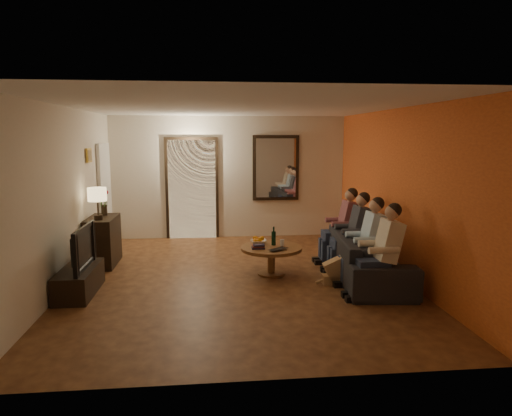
{
  "coord_description": "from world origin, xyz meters",
  "views": [
    {
      "loc": [
        -0.42,
        -6.78,
        2.16
      ],
      "look_at": [
        0.3,
        0.3,
        1.05
      ],
      "focal_mm": 32.0,
      "sensor_mm": 36.0,
      "label": 1
    }
  ],
  "objects": [
    {
      "name": "wine_glass",
      "position": [
        0.71,
        0.21,
        0.5
      ],
      "size": [
        0.06,
        0.06,
        0.1
      ],
      "primitive_type": "cylinder",
      "color": "silver",
      "rests_on": "coffee_table"
    },
    {
      "name": "orange_accent",
      "position": [
        2.49,
        0.0,
        1.3
      ],
      "size": [
        0.01,
        6.0,
        2.6
      ],
      "primitive_type": "cube",
      "color": "#C45021",
      "rests_on": "right_wall"
    },
    {
      "name": "right_wall",
      "position": [
        2.5,
        0.0,
        1.3
      ],
      "size": [
        0.02,
        6.0,
        2.6
      ],
      "primitive_type": "cube",
      "color": "beige",
      "rests_on": "floor"
    },
    {
      "name": "front_wall",
      "position": [
        0.0,
        -3.0,
        1.3
      ],
      "size": [
        5.0,
        0.02,
        2.6
      ],
      "primitive_type": "cube",
      "color": "beige",
      "rests_on": "floor"
    },
    {
      "name": "back_wall",
      "position": [
        0.0,
        3.0,
        1.3
      ],
      "size": [
        5.0,
        0.02,
        2.6
      ],
      "primitive_type": "cube",
      "color": "beige",
      "rests_on": "floor"
    },
    {
      "name": "flower_vase",
      "position": [
        -2.25,
        1.24,
        1.04
      ],
      "size": [
        0.14,
        0.14,
        0.44
      ],
      "primitive_type": null,
      "color": "#AD1229",
      "rests_on": "dresser"
    },
    {
      "name": "bowl",
      "position": [
        0.35,
        0.38,
        0.48
      ],
      "size": [
        0.26,
        0.26,
        0.06
      ],
      "primitive_type": "imported",
      "color": "white",
      "rests_on": "coffee_table"
    },
    {
      "name": "coffee_table",
      "position": [
        0.53,
        0.16,
        0.23
      ],
      "size": [
        1.15,
        1.15,
        0.45
      ],
      "primitive_type": "cylinder",
      "rotation": [
        0.0,
        0.0,
        0.21
      ],
      "color": "brown",
      "rests_on": "floor"
    },
    {
      "name": "fridge_glimpse",
      "position": [
        -0.55,
        2.98,
        0.9
      ],
      "size": [
        0.45,
        0.03,
        1.7
      ],
      "primitive_type": "cube",
      "color": "silver",
      "rests_on": "floor"
    },
    {
      "name": "sofa",
      "position": [
        1.97,
        -0.17,
        0.34
      ],
      "size": [
        2.43,
        1.17,
        0.69
      ],
      "primitive_type": "imported",
      "rotation": [
        0.0,
        0.0,
        1.46
      ],
      "color": "black",
      "rests_on": "floor"
    },
    {
      "name": "left_wall",
      "position": [
        -2.5,
        0.0,
        1.3
      ],
      "size": [
        0.02,
        6.0,
        2.6
      ],
      "primitive_type": "cube",
      "color": "beige",
      "rests_on": "floor"
    },
    {
      "name": "laptop",
      "position": [
        0.63,
        -0.12,
        0.46
      ],
      "size": [
        0.39,
        0.37,
        0.03
      ],
      "primitive_type": "imported",
      "rotation": [
        0.0,
        0.0,
        0.66
      ],
      "color": "black",
      "rests_on": "coffee_table"
    },
    {
      "name": "person_a",
      "position": [
        1.87,
        -1.07,
        0.6
      ],
      "size": [
        0.6,
        0.4,
        1.2
      ],
      "primitive_type": null,
      "color": "tan",
      "rests_on": "sofa"
    },
    {
      "name": "person_b",
      "position": [
        1.87,
        -0.47,
        0.6
      ],
      "size": [
        0.6,
        0.4,
        1.2
      ],
      "primitive_type": null,
      "color": "tan",
      "rests_on": "sofa"
    },
    {
      "name": "floor",
      "position": [
        0.0,
        0.0,
        0.0
      ],
      "size": [
        5.0,
        6.0,
        0.01
      ],
      "primitive_type": "cube",
      "color": "#462412",
      "rests_on": "ground"
    },
    {
      "name": "mirror_frame",
      "position": [
        1.0,
        2.96,
        1.5
      ],
      "size": [
        1.0,
        0.05,
        1.4
      ],
      "primitive_type": "cube",
      "color": "black",
      "rests_on": "back_wall"
    },
    {
      "name": "door_trim",
      "position": [
        -0.8,
        2.97,
        1.05
      ],
      "size": [
        1.12,
        0.04,
        2.22
      ],
      "primitive_type": "cube",
      "color": "black",
      "rests_on": "floor"
    },
    {
      "name": "wine_bottle",
      "position": [
        0.58,
        0.26,
        0.6
      ],
      "size": [
        0.07,
        0.07,
        0.31
      ],
      "primitive_type": null,
      "color": "black",
      "rests_on": "coffee_table"
    },
    {
      "name": "person_d",
      "position": [
        1.87,
        0.73,
        0.6
      ],
      "size": [
        0.6,
        0.4,
        1.2
      ],
      "primitive_type": null,
      "color": "tan",
      "rests_on": "sofa"
    },
    {
      "name": "framed_art",
      "position": [
        -2.47,
        1.3,
        1.85
      ],
      "size": [
        0.03,
        0.28,
        0.24
      ],
      "primitive_type": "cube",
      "color": "#B28C33",
      "rests_on": "left_wall"
    },
    {
      "name": "white_door",
      "position": [
        -2.46,
        2.3,
        1.02
      ],
      "size": [
        0.06,
        0.85,
        2.04
      ],
      "primitive_type": "cube",
      "color": "white",
      "rests_on": "floor"
    },
    {
      "name": "tv_stand",
      "position": [
        -2.25,
        -0.46,
        0.18
      ],
      "size": [
        0.45,
        1.1,
        0.37
      ],
      "primitive_type": "cube",
      "color": "black",
      "rests_on": "floor"
    },
    {
      "name": "person_c",
      "position": [
        1.87,
        0.13,
        0.6
      ],
      "size": [
        0.6,
        0.4,
        1.2
      ],
      "primitive_type": null,
      "color": "tan",
      "rests_on": "sofa"
    },
    {
      "name": "tv",
      "position": [
        -2.25,
        -0.46,
        0.66
      ],
      "size": [
        1.01,
        0.13,
        0.58
      ],
      "primitive_type": "imported",
      "rotation": [
        0.0,
        0.0,
        1.57
      ],
      "color": "black",
      "rests_on": "tv_stand"
    },
    {
      "name": "book_stack",
      "position": [
        0.31,
        0.06,
        0.48
      ],
      "size": [
        0.2,
        0.15,
        0.07
      ],
      "primitive_type": null,
      "color": "black",
      "rests_on": "coffee_table"
    },
    {
      "name": "dresser",
      "position": [
        -2.25,
        1.02,
        0.41
      ],
      "size": [
        0.45,
        0.92,
        0.82
      ],
      "primitive_type": "cube",
      "color": "black",
      "rests_on": "floor"
    },
    {
      "name": "table_lamp",
      "position": [
        -2.25,
        0.8,
        1.09
      ],
      "size": [
        0.3,
        0.3,
        0.54
      ],
      "primitive_type": null,
      "color": "beige",
      "rests_on": "dresser"
    },
    {
      "name": "dog",
      "position": [
        1.47,
        -0.42,
        0.28
      ],
      "size": [
        0.57,
        0.26,
        0.56
      ],
      "primitive_type": null,
      "rotation": [
        0.0,
        0.0,
        -0.04
      ],
      "color": "#A3834B",
      "rests_on": "floor"
    },
    {
      "name": "mirror_glass",
      "position": [
        1.0,
        2.93,
        1.5
      ],
      "size": [
        0.86,
        0.02,
        1.26
      ],
      "primitive_type": "cube",
      "color": "white",
      "rests_on": "back_wall"
    },
    {
      "name": "art_canvas",
      "position": [
        -2.46,
        1.3,
        1.85
      ],
      "size": [
        0.01,
        0.22,
        0.18
      ],
      "primitive_type": "cube",
      "color": "brown",
      "rests_on": "left_wall"
    },
    {
      "name": "oranges",
      "position": [
        0.35,
        0.38,
        0.55
      ],
      "size": [
        0.2,
        0.2,
        0.08
      ],
      "primitive_type": null,
      "color": "orange",
      "rests_on": "bowl"
    },
    {
      "name": "ceiling",
      "position": [
        0.0,
        0.0,
        2.6
      ],
      "size": [
        5.0,
        6.0,
        0.01
      ],
      "primitive_type": "cube",
      "color": "white",
      "rests_on": "back_wall"
    },
    {
      "name": "kitchen_doorway",
      "position": [
        -0.8,
        2.98,
        1.05
      ],
      "size": [
        1.0,
        0.06,
        2.1
      ],
      "primitive_type": "cube",
      "color": "#FFE0A5",
      "rests_on": "floor"
    }
  ]
}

